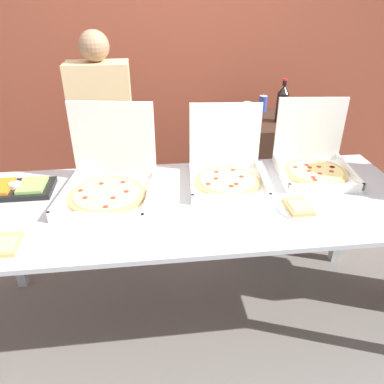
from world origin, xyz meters
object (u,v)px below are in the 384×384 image
pizza_box_near_left (314,162)px  soda_can_silver (247,110)px  pizza_box_far_left (109,181)px  soda_bottle (282,104)px  pizza_box_near_right (227,170)px  soda_can_colored (263,104)px  person_guest_cap (106,150)px  veggie_tray (16,188)px  paper_plate_front_center (6,246)px  paper_plate_front_right (298,207)px

pizza_box_near_left → soda_can_silver: 0.78m
pizza_box_far_left → soda_bottle: size_ratio=1.78×
pizza_box_near_left → soda_can_silver: size_ratio=3.89×
pizza_box_near_right → pizza_box_far_left: bearing=-168.3°
soda_can_silver → soda_can_colored: (0.17, 0.16, 0.00)m
pizza_box_near_left → person_guest_cap: 1.40m
pizza_box_far_left → soda_can_colored: bearing=50.8°
pizza_box_near_right → soda_can_colored: bearing=68.5°
pizza_box_near_left → soda_can_colored: size_ratio=3.89×
pizza_box_far_left → pizza_box_near_right: 0.67m
veggie_tray → soda_bottle: size_ratio=1.28×
soda_can_colored → pizza_box_near_right: bearing=-116.9°
pizza_box_near_left → soda_can_colored: (-0.06, 0.90, 0.11)m
pizza_box_near_left → pizza_box_near_right: same height
pizza_box_far_left → pizza_box_near_right: bearing=15.4°
soda_can_silver → soda_can_colored: 0.24m
pizza_box_far_left → soda_bottle: 1.43m
person_guest_cap → veggie_tray: bearing=51.9°
pizza_box_near_left → paper_plate_front_center: bearing=-155.0°
pizza_box_near_right → soda_can_silver: 0.86m
pizza_box_near_right → soda_can_silver: (0.31, 0.79, 0.11)m
soda_bottle → person_guest_cap: 1.31m
soda_can_silver → person_guest_cap: size_ratio=0.08×
paper_plate_front_center → veggie_tray: bearing=100.9°
paper_plate_front_right → person_guest_cap: 1.40m
paper_plate_front_right → soda_can_silver: 1.15m
paper_plate_front_right → veggie_tray: 1.54m
pizza_box_near_left → soda_can_colored: pizza_box_near_left is taller
soda_bottle → pizza_box_far_left: bearing=-148.1°
soda_can_colored → soda_can_silver: bearing=-136.9°
pizza_box_near_left → pizza_box_near_right: 0.55m
veggie_tray → soda_can_colored: (1.67, 0.94, 0.16)m
soda_can_silver → person_guest_cap: bearing=-168.9°
pizza_box_far_left → paper_plate_front_right: (0.97, -0.28, -0.07)m
soda_bottle → soda_can_colored: (-0.06, 0.27, -0.07)m
soda_bottle → paper_plate_front_right: bearing=-102.9°
pizza_box_far_left → veggie_tray: bearing=179.4°
paper_plate_front_right → soda_can_colored: (0.18, 1.30, 0.17)m
pizza_box_far_left → person_guest_cap: person_guest_cap is taller
pizza_box_far_left → veggie_tray: pizza_box_far_left is taller
soda_can_colored → veggie_tray: bearing=-150.8°
pizza_box_far_left → soda_can_silver: pizza_box_far_left is taller
veggie_tray → soda_can_silver: size_ratio=3.22×
veggie_tray → soda_can_colored: bearing=29.2°
paper_plate_front_right → pizza_box_far_left: bearing=164.1°
person_guest_cap → soda_can_silver: bearing=-168.9°
pizza_box_far_left → soda_bottle: bearing=41.0°
pizza_box_far_left → person_guest_cap: bearing=105.5°
person_guest_cap → pizza_box_far_left: bearing=96.4°
paper_plate_front_right → soda_bottle: soda_bottle is taller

